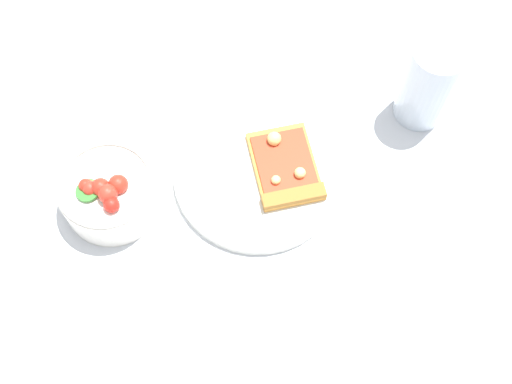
# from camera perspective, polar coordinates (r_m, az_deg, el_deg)

# --- Properties ---
(ground_plane) EXTENTS (2.40, 2.40, 0.00)m
(ground_plane) POSITION_cam_1_polar(r_m,az_deg,el_deg) (0.93, 0.68, 2.22)
(ground_plane) COLOR silver
(ground_plane) RESTS_ON ground
(plate) EXTENTS (0.23, 0.23, 0.01)m
(plate) POSITION_cam_1_polar(r_m,az_deg,el_deg) (0.91, 0.30, 1.50)
(plate) COLOR silver
(plate) RESTS_ON ground_plane
(pizza_slice_main) EXTENTS (0.15, 0.14, 0.03)m
(pizza_slice_main) POSITION_cam_1_polar(r_m,az_deg,el_deg) (0.90, 2.65, 1.84)
(pizza_slice_main) COLOR gold
(pizza_slice_main) RESTS_ON plate
(salad_bowl) EXTENTS (0.13, 0.13, 0.08)m
(salad_bowl) POSITION_cam_1_polar(r_m,az_deg,el_deg) (0.89, -12.58, -0.02)
(salad_bowl) COLOR white
(salad_bowl) RESTS_ON ground_plane
(soda_glass) EXTENTS (0.07, 0.07, 0.14)m
(soda_glass) POSITION_cam_1_polar(r_m,az_deg,el_deg) (0.95, 14.68, 8.99)
(soda_glass) COLOR silver
(soda_glass) RESTS_ON ground_plane
(paper_napkin) EXTENTS (0.17, 0.15, 0.00)m
(paper_napkin) POSITION_cam_1_polar(r_m,az_deg,el_deg) (0.84, -3.32, -12.09)
(paper_napkin) COLOR silver
(paper_napkin) RESTS_ON ground_plane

